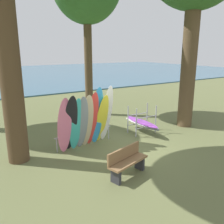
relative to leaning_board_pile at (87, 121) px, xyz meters
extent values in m
plane|color=#60663D|center=(1.19, -0.75, -1.07)|extent=(80.00, 80.00, 0.00)
cube|color=#38607A|center=(1.19, 29.31, -1.02)|extent=(80.00, 36.00, 0.10)
cylinder|color=#4C3823|center=(-2.48, 0.24, 2.52)|extent=(0.68, 0.68, 7.17)
cylinder|color=brown|center=(5.26, -0.08, 2.18)|extent=(0.70, 0.70, 6.50)
cylinder|color=brown|center=(2.33, 4.41, 1.86)|extent=(0.44, 0.44, 5.86)
ellipsoid|color=pink|center=(-0.95, -0.14, -0.01)|extent=(0.52, 0.47, 2.10)
ellipsoid|color=black|center=(-0.71, -0.11, 0.02)|extent=(0.53, 0.71, 2.16)
ellipsoid|color=#38B2AD|center=(-0.48, -0.07, -0.05)|extent=(0.60, 0.57, 2.02)
ellipsoid|color=gray|center=(-0.25, -0.04, -0.03)|extent=(0.52, 0.53, 2.06)
ellipsoid|color=#C6B289|center=(-0.01, -0.01, -0.02)|extent=(0.53, 0.55, 2.09)
ellipsoid|color=red|center=(0.22, 0.03, 0.02)|extent=(0.57, 0.63, 2.16)
ellipsoid|color=#2D8ED1|center=(0.45, 0.06, 0.09)|extent=(0.53, 0.52, 2.31)
ellipsoid|color=yellow|center=(0.69, 0.09, -0.06)|extent=(0.58, 0.69, 2.01)
ellipsoid|color=white|center=(0.92, 0.13, 0.10)|extent=(0.61, 0.66, 2.32)
cylinder|color=#9EA0A5|center=(-1.17, 0.16, -0.79)|extent=(0.04, 0.04, 0.55)
cylinder|color=#9EA0A5|center=(1.14, 0.34, -0.79)|extent=(0.04, 0.04, 0.55)
cylinder|color=#9EA0A5|center=(-0.01, 0.25, -0.52)|extent=(2.47, 0.24, 0.04)
cylinder|color=#9EA0A5|center=(2.25, -0.10, -0.44)|extent=(0.05, 0.05, 1.25)
cylinder|color=#9EA0A5|center=(3.35, -0.10, -0.44)|extent=(0.05, 0.05, 1.25)
cylinder|color=#9EA0A5|center=(2.25, 0.50, -0.44)|extent=(0.05, 0.05, 1.25)
cylinder|color=#9EA0A5|center=(3.35, 0.50, -0.44)|extent=(0.05, 0.05, 1.25)
cylinder|color=#9EA0A5|center=(2.80, -0.10, -0.72)|extent=(1.10, 0.04, 0.04)
cylinder|color=#9EA0A5|center=(2.80, -0.10, -0.27)|extent=(1.10, 0.04, 0.04)
cylinder|color=#9EA0A5|center=(2.80, 0.50, -0.72)|extent=(1.10, 0.04, 0.04)
cylinder|color=#9EA0A5|center=(2.80, 0.50, -0.27)|extent=(1.10, 0.04, 0.04)
ellipsoid|color=gray|center=(2.86, 0.20, -0.67)|extent=(0.53, 2.11, 0.06)
ellipsoid|color=white|center=(2.78, 0.20, -0.61)|extent=(0.60, 2.12, 0.06)
ellipsoid|color=purple|center=(2.79, 0.20, -0.55)|extent=(0.55, 2.11, 0.06)
cube|color=#2D2D33|center=(-0.49, -2.73, -0.86)|extent=(0.18, 0.34, 0.42)
cube|color=#2D2D33|center=(0.59, -2.43, -0.86)|extent=(0.18, 0.34, 0.42)
cube|color=olive|center=(0.05, -2.58, -0.62)|extent=(1.46, 0.76, 0.06)
cube|color=olive|center=(0.00, -2.41, -0.40)|extent=(1.37, 0.43, 0.36)
camera|label=1|loc=(-3.82, -7.80, 2.60)|focal=38.68mm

